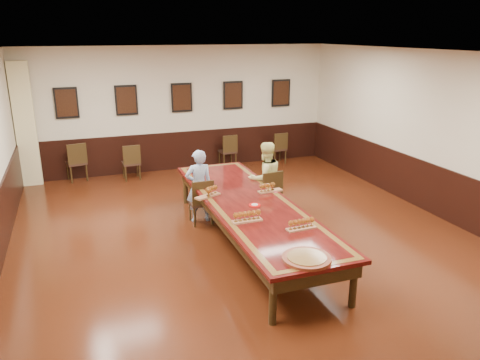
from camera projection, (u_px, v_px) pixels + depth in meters
name	position (u px, v px, depth m)	size (l,w,h in m)	color
floor	(250.00, 243.00, 8.17)	(8.00, 10.00, 0.02)	black
ceiling	(251.00, 53.00, 7.20)	(8.00, 10.00, 0.02)	white
wall_back	(182.00, 109.00, 12.18)	(8.00, 0.02, 3.20)	beige
wall_right	(445.00, 136.00, 8.98)	(0.02, 10.00, 3.20)	beige
chair_man	(201.00, 201.00, 8.89)	(0.42, 0.46, 0.89)	black
chair_woman	(268.00, 192.00, 9.29)	(0.44, 0.48, 0.94)	black
spare_chair_a	(76.00, 161.00, 11.45)	(0.45, 0.49, 0.96)	black
spare_chair_b	(131.00, 162.00, 11.56)	(0.42, 0.46, 0.90)	black
spare_chair_c	(228.00, 150.00, 12.69)	(0.42, 0.45, 0.89)	black
spare_chair_d	(278.00, 148.00, 13.01)	(0.41, 0.45, 0.88)	black
person_man	(199.00, 186.00, 8.90)	(0.52, 0.34, 1.42)	#4974B7
person_woman	(265.00, 178.00, 9.29)	(0.73, 0.57, 1.47)	#F5F69A
pink_phone	(274.00, 192.00, 8.46)	(0.06, 0.13, 0.01)	#D14562
curtain	(25.00, 125.00, 10.84)	(0.45, 0.18, 2.90)	beige
wainscoting	(250.00, 216.00, 8.02)	(8.00, 10.00, 1.00)	black
conference_table	(250.00, 210.00, 7.98)	(1.40, 5.00, 0.76)	#320808
posters	(182.00, 98.00, 12.02)	(6.14, 0.04, 0.74)	black
flight_a	(210.00, 192.00, 8.19)	(0.50, 0.33, 0.18)	#8E5B3B
flight_b	(269.00, 188.00, 8.44)	(0.47, 0.18, 0.17)	#8E5B3B
flight_c	(247.00, 217.00, 7.11)	(0.47, 0.15, 0.18)	#8E5B3B
flight_d	(301.00, 225.00, 6.83)	(0.46, 0.17, 0.17)	#8E5B3B
red_plate_grp	(255.00, 205.00, 7.78)	(0.20, 0.20, 0.03)	red
carved_platter	(307.00, 258.00, 5.93)	(0.68, 0.68, 0.05)	#551E11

